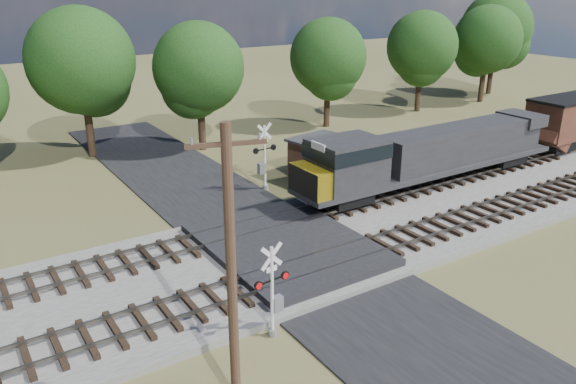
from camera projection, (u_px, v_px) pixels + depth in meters
ground at (292, 257)px, 26.69m from camera, size 160.00×160.00×0.00m
ballast_bed at (433, 207)px, 32.11m from camera, size 140.00×10.00×0.30m
road at (292, 256)px, 26.68m from camera, size 7.00×60.00×0.08m
crossing_panel at (286, 247)px, 26.97m from camera, size 7.00×9.00×0.62m
track_near at (370, 249)px, 26.56m from camera, size 140.00×2.60×0.33m
track_far at (310, 214)px, 30.49m from camera, size 140.00×2.60×0.33m
crossing_signal_near at (274, 298)px, 20.25m from camera, size 1.51×0.34×3.75m
crossing_signal_far at (264, 163)px, 34.65m from camera, size 1.72×0.39×4.26m
utility_pole at (231, 267)px, 15.85m from camera, size 2.12×0.74×8.91m
equipment_shed at (324, 158)px, 37.21m from camera, size 4.36×4.36×2.58m
treeline at (216, 56)px, 43.94m from camera, size 79.25×10.61×11.29m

